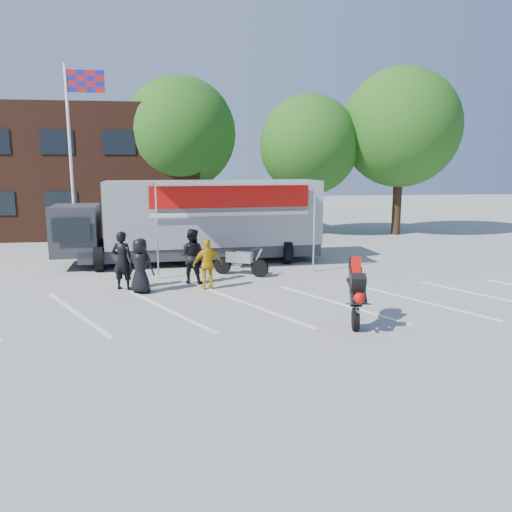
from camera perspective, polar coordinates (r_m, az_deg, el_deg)
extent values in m
plane|color=gray|center=(13.01, -0.45, -7.02)|extent=(100.00, 100.00, 0.00)
cube|color=white|center=(13.96, -0.95, -5.78)|extent=(18.09, 13.33, 0.01)
cube|color=#4B2618|center=(31.49, -23.40, 8.83)|extent=(18.00, 8.00, 7.00)
cylinder|color=white|center=(22.87, -20.39, 10.02)|extent=(0.12, 0.12, 8.00)
cube|color=red|center=(22.96, -18.89, 18.39)|extent=(1.50, 0.04, 0.90)
cylinder|color=#382314|center=(28.42, -8.47, 5.69)|extent=(0.50, 0.50, 3.24)
sphere|color=#1C4A12|center=(28.38, -8.69, 13.68)|extent=(6.12, 6.12, 6.12)
cylinder|color=#382314|center=(28.19, 5.94, 5.34)|extent=(0.50, 0.50, 2.88)
sphere|color=#1C4A12|center=(28.11, 6.08, 12.51)|extent=(5.44, 5.44, 5.44)
cylinder|color=#382314|center=(29.27, 15.80, 5.72)|extent=(0.50, 0.50, 3.42)
sphere|color=#1C4A12|center=(29.26, 16.21, 13.90)|extent=(6.46, 6.46, 6.46)
imported|color=black|center=(15.65, -13.07, -1.09)|extent=(0.97, 0.81, 1.70)
imported|color=black|center=(16.22, -15.01, -0.50)|extent=(0.79, 0.64, 1.86)
imported|color=black|center=(16.67, -7.34, -0.01)|extent=(1.07, 0.95, 1.82)
imported|color=#D9A60B|center=(15.80, -5.55, -0.93)|extent=(1.01, 0.59, 1.61)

